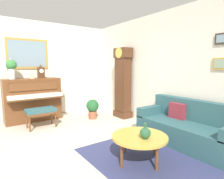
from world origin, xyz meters
TOP-DOWN VIEW (x-y plane):
  - ground_plane at (0.00, 0.00)m, footprint 6.40×6.00m
  - wall_left at (-2.60, -0.00)m, footprint 0.13×4.90m
  - wall_back at (0.01, 2.40)m, footprint 5.30×0.13m
  - area_rug at (1.22, 0.77)m, footprint 2.10×1.50m
  - piano at (-2.23, -0.12)m, footprint 0.87×1.44m
  - piano_bench at (-1.42, -0.12)m, footprint 0.42×0.70m
  - grandfather_clock at (-1.03, 2.13)m, footprint 0.52×0.34m
  - couch at (1.20, 1.94)m, footprint 1.90×0.80m
  - coffee_table at (1.16, 0.71)m, footprint 0.88×0.88m
  - mantel_clock at (-2.23, 0.14)m, footprint 0.13×0.18m
  - flower_vase at (-2.23, -0.59)m, footprint 0.26×0.26m
  - teacup at (-2.11, -0.13)m, footprint 0.12×0.12m
  - green_jug at (1.29, 0.69)m, footprint 0.17×0.17m
  - potted_plant at (-1.39, 1.31)m, footprint 0.36×0.36m

SIDE VIEW (x-z plane):
  - ground_plane at x=0.00m, z-range -0.10..0.00m
  - area_rug at x=1.22m, z-range 0.00..0.01m
  - couch at x=1.20m, z-range -0.11..0.73m
  - potted_plant at x=-1.39m, z-range 0.04..0.60m
  - coffee_table at x=1.16m, z-range 0.18..0.60m
  - piano_bench at x=-1.42m, z-range 0.17..0.65m
  - green_jug at x=1.29m, z-range 0.39..0.63m
  - piano at x=-2.23m, z-range 0.01..1.18m
  - grandfather_clock at x=-1.03m, z-range -0.05..1.98m
  - teacup at x=-2.11m, z-range 1.17..1.23m
  - mantel_clock at x=-2.23m, z-range 1.15..1.53m
  - wall_back at x=0.01m, z-range 0.00..2.80m
  - wall_left at x=-2.60m, z-range 0.01..2.81m
  - flower_vase at x=-2.23m, z-range 1.20..1.78m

